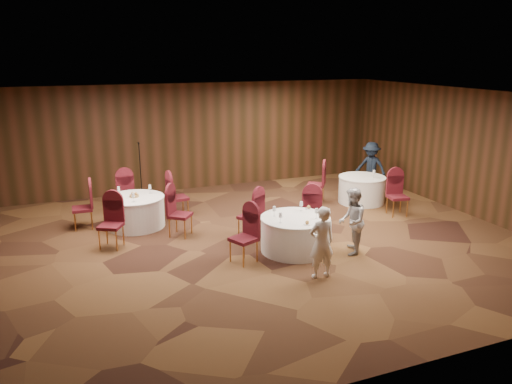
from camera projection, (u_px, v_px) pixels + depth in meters
name	position (u px, v px, depth m)	size (l,w,h in m)	color
ground	(251.00, 243.00, 11.04)	(12.00, 12.00, 0.00)	black
room_shell	(251.00, 156.00, 10.51)	(12.00, 12.00, 12.00)	silver
table_main	(295.00, 234.00, 10.53)	(1.47, 1.47, 0.74)	silver
table_left	(135.00, 212.00, 12.00)	(1.41, 1.41, 0.74)	silver
table_right	(362.00, 189.00, 13.93)	(1.30, 1.30, 0.74)	silver
chairs_main	(270.00, 221.00, 10.92)	(2.80, 1.97, 1.00)	#3F0C12
chairs_left	(136.00, 207.00, 11.94)	(2.88, 3.15, 1.00)	#3F0C12
chairs_right	(355.00, 190.00, 13.37)	(2.05, 2.52, 1.00)	#3F0C12
tabletop_main	(303.00, 212.00, 10.44)	(1.15, 1.05, 0.22)	silver
tabletop_left	(134.00, 194.00, 11.88)	(0.81, 0.78, 0.22)	silver
tabletop_right	(374.00, 172.00, 13.68)	(0.08, 0.08, 0.22)	silver
mic_stand	(141.00, 183.00, 14.16)	(0.24, 0.24, 1.66)	black
woman_a	(322.00, 242.00, 9.19)	(0.51, 0.33, 1.39)	white
woman_b	(352.00, 221.00, 10.30)	(0.69, 0.53, 1.41)	#B2B2B7
man_c	(371.00, 167.00, 14.96)	(0.97, 0.56, 1.50)	black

